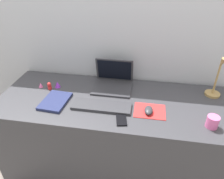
{
  "coord_description": "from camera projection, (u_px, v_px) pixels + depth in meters",
  "views": [
    {
      "loc": [
        0.2,
        -1.27,
        1.63
      ],
      "look_at": [
        -0.02,
        0.0,
        0.83
      ],
      "focal_mm": 34.51,
      "sensor_mm": 36.0,
      "label": 1
    }
  ],
  "objects": [
    {
      "name": "laptop",
      "position": [
        113.0,
        80.0,
        1.71
      ],
      "size": [
        0.3,
        0.25,
        0.21
      ],
      "color": "#333338",
      "rests_on": "desk"
    },
    {
      "name": "toy_figurine_red",
      "position": [
        49.0,
        86.0,
        1.68
      ],
      "size": [
        0.03,
        0.03,
        0.06
      ],
      "color": "red",
      "rests_on": "desk"
    },
    {
      "name": "mouse",
      "position": [
        149.0,
        110.0,
        1.43
      ],
      "size": [
        0.06,
        0.1,
        0.03
      ],
      "primitive_type": "ellipsoid",
      "color": "#333338",
      "rests_on": "mousepad"
    },
    {
      "name": "mousepad",
      "position": [
        150.0,
        111.0,
        1.46
      ],
      "size": [
        0.21,
        0.17,
        0.0
      ],
      "primitive_type": "cube",
      "color": "red",
      "rests_on": "desk"
    },
    {
      "name": "toy_figurine_purple",
      "position": [
        57.0,
        84.0,
        1.71
      ],
      "size": [
        0.04,
        0.04,
        0.05
      ],
      "primitive_type": "cone",
      "color": "purple",
      "rests_on": "desk"
    },
    {
      "name": "notebook_pad",
      "position": [
        55.0,
        101.0,
        1.54
      ],
      "size": [
        0.19,
        0.25,
        0.02
      ],
      "primitive_type": "cube",
      "rotation": [
        0.0,
        0.0,
        -0.07
      ],
      "color": "navy",
      "rests_on": "desk"
    },
    {
      "name": "desk_lamp",
      "position": [
        218.0,
        79.0,
        1.52
      ],
      "size": [
        0.11,
        0.16,
        0.34
      ],
      "color": "#A5844C",
      "rests_on": "desk"
    },
    {
      "name": "keyboard",
      "position": [
        102.0,
        106.0,
        1.49
      ],
      "size": [
        0.41,
        0.13,
        0.02
      ],
      "primitive_type": "cube",
      "color": "#333338",
      "rests_on": "desk"
    },
    {
      "name": "coffee_mug",
      "position": [
        212.0,
        122.0,
        1.3
      ],
      "size": [
        0.07,
        0.07,
        0.08
      ],
      "primitive_type": "cylinder",
      "color": "pink",
      "rests_on": "desk"
    },
    {
      "name": "ground_plane",
      "position": [
        114.0,
        167.0,
        1.96
      ],
      "size": [
        6.0,
        6.0,
        0.0
      ],
      "primitive_type": "plane",
      "color": "slate"
    },
    {
      "name": "toy_figurine_pink",
      "position": [
        41.0,
        85.0,
        1.71
      ],
      "size": [
        0.03,
        0.03,
        0.04
      ],
      "primitive_type": "cone",
      "color": "pink",
      "rests_on": "desk"
    },
    {
      "name": "back_wall",
      "position": [
        121.0,
        73.0,
        1.86
      ],
      "size": [
        2.92,
        0.05,
        1.55
      ],
      "primitive_type": "cube",
      "color": "#B2B7C1",
      "rests_on": "ground_plane"
    },
    {
      "name": "cell_phone",
      "position": [
        121.0,
        119.0,
        1.38
      ],
      "size": [
        0.09,
        0.14,
        0.01
      ],
      "primitive_type": "cube",
      "rotation": [
        0.0,
        0.0,
        0.2
      ],
      "color": "black",
      "rests_on": "desk"
    },
    {
      "name": "desk",
      "position": [
        114.0,
        137.0,
        1.76
      ],
      "size": [
        1.72,
        0.67,
        0.74
      ],
      "primitive_type": "cube",
      "color": "#38383D",
      "rests_on": "ground_plane"
    }
  ]
}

